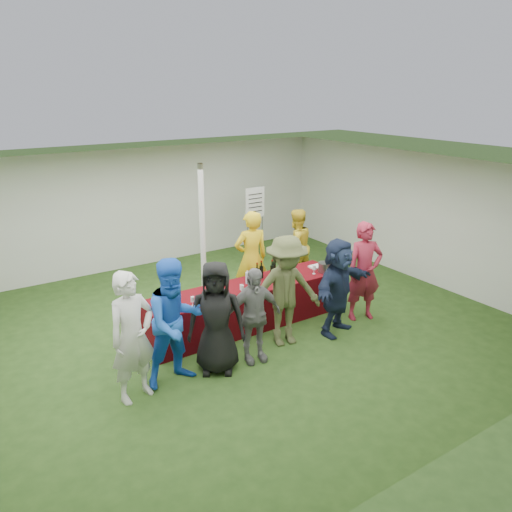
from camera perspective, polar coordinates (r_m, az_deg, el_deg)
ground at (r=8.56m, az=-5.06°, el=-8.98°), size 60.00×60.00×0.00m
tent at (r=9.26m, az=-6.12°, el=2.20°), size 10.00×10.00×10.00m
serving_table at (r=8.69m, az=-1.11°, el=-5.70°), size 3.60×0.80×0.75m
wine_bottles at (r=8.93m, az=1.83°, el=-1.57°), size 0.75×0.16×0.32m
wine_glasses at (r=8.08m, az=-2.99°, el=-3.92°), size 2.78×0.15×0.16m
water_bottle at (r=8.61m, az=-0.99°, el=-2.50°), size 0.07×0.07×0.23m
bar_towel at (r=9.46m, az=6.87°, el=-1.21°), size 0.25×0.18×0.03m
dump_bucket at (r=9.22m, az=7.83°, el=-1.28°), size 0.24×0.24×0.18m
wine_list_sign at (r=11.52m, az=-0.11°, el=5.47°), size 0.50×0.03×1.80m
staff_pourer at (r=9.37m, az=-0.56°, el=-0.27°), size 0.72×0.53×1.83m
staff_back at (r=10.50m, az=4.57°, el=1.12°), size 0.80×0.63×1.59m
customer_0 at (r=6.75m, az=-13.94°, el=-8.97°), size 0.74×0.58×1.81m
customer_1 at (r=6.98m, az=-9.16°, el=-7.48°), size 0.92×0.73×1.84m
customer_2 at (r=7.21m, az=-4.56°, el=-7.05°), size 0.99×0.89×1.69m
customer_3 at (r=7.48m, az=-0.30°, el=-6.80°), size 0.93×0.51×1.50m
customer_4 at (r=7.91m, az=3.44°, el=-4.05°), size 1.29×0.90×1.83m
customer_5 at (r=8.40m, az=9.33°, el=-3.49°), size 1.62×0.95×1.66m
customer_6 at (r=8.99m, az=12.29°, el=-1.74°), size 0.75×0.61×1.79m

